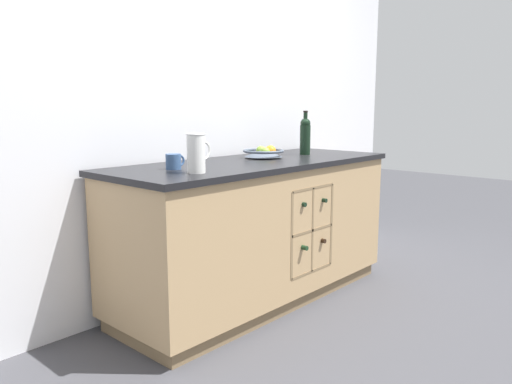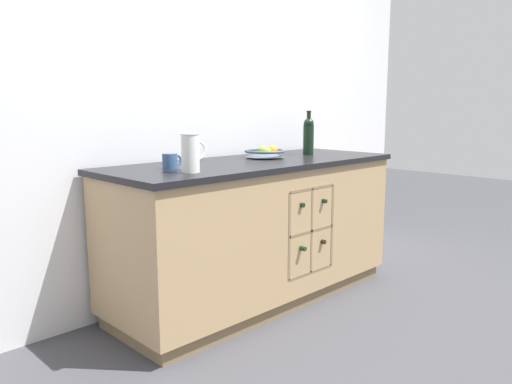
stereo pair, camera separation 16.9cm
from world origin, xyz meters
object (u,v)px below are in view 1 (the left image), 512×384
ceramic_mug (174,162)px  standing_wine_bottle (305,135)px  fruit_bowl (264,152)px  white_pitcher (196,152)px

ceramic_mug → standing_wine_bottle: size_ratio=0.38×
fruit_bowl → standing_wine_bottle: size_ratio=0.88×
white_pitcher → standing_wine_bottle: 1.21m
white_pitcher → ceramic_mug: 0.22m
ceramic_mug → standing_wine_bottle: standing_wine_bottle is taller
fruit_bowl → standing_wine_bottle: standing_wine_bottle is taller
ceramic_mug → standing_wine_bottle: (1.18, -0.02, 0.10)m
white_pitcher → ceramic_mug: (0.02, 0.21, -0.06)m
fruit_bowl → white_pitcher: size_ratio=1.34×
standing_wine_bottle → white_pitcher: bearing=-170.9°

